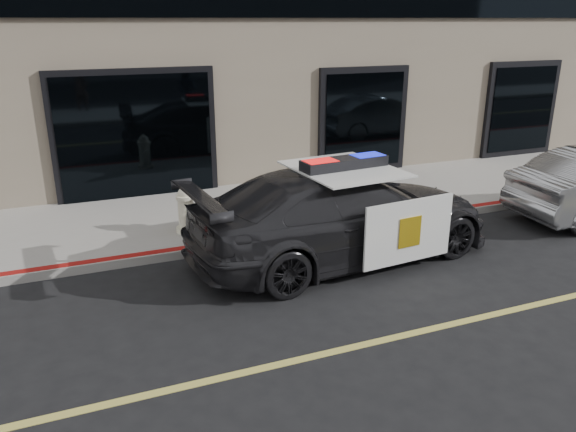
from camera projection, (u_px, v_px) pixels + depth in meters
name	position (u px, v px, depth m)	size (l,w,h in m)	color
ground	(311.00, 357.00, 6.72)	(120.00, 120.00, 0.00)	black
sidewalk_n	(205.00, 216.00, 11.29)	(60.00, 3.50, 0.15)	gray
police_car	(343.00, 214.00, 9.32)	(3.08, 5.65, 1.73)	black
fire_hydrant	(186.00, 210.00, 10.13)	(0.39, 0.55, 0.87)	#EBEAC8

